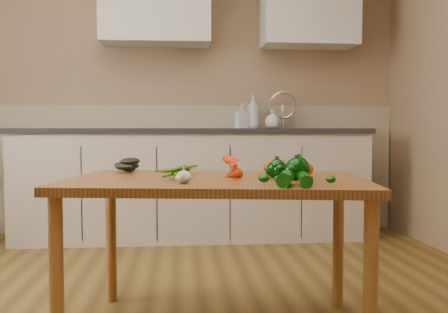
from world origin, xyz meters
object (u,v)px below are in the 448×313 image
leafy_greens (134,163)px  zucchini_b (285,179)px  soap_bottle_b (242,116)px  table (218,195)px  soap_bottle_c (273,119)px  garlic_bulb (184,177)px  tomato_b (272,167)px  zucchini_a (305,179)px  pepper_b (299,168)px  carrot_bunch (215,170)px  pepper_c (296,169)px  soap_bottle_a (253,112)px  tomato_a (272,170)px  tomato_c (306,169)px  pepper_a (277,169)px

leafy_greens → zucchini_b: 0.89m
soap_bottle_b → leafy_greens: soap_bottle_b is taller
table → soap_bottle_c: soap_bottle_c is taller
garlic_bulb → leafy_greens: bearing=114.8°
leafy_greens → tomato_b: 0.67m
table → zucchini_a: bearing=-38.3°
garlic_bulb → pepper_b: 0.52m
carrot_bunch → pepper_c: 0.37m
soap_bottle_a → leafy_greens: (-0.85, -1.81, -0.32)m
carrot_bunch → tomato_a: size_ratio=3.82×
soap_bottle_b → tomato_b: (-0.10, -1.95, -0.30)m
tomato_c → table: bearing=-172.7°
zucchini_b → pepper_a: bearing=85.0°
table → pepper_c: pepper_c is taller
garlic_bulb → zucchini_b: size_ratio=0.36×
leafy_greens → pepper_c: size_ratio=1.97×
zucchini_a → tomato_c: bearing=75.0°
leafy_greens → tomato_c: bearing=-18.2°
zucchini_a → leafy_greens: bearing=137.3°
soap_bottle_c → tomato_a: bearing=-4.8°
pepper_b → pepper_a: bearing=175.5°
zucchini_b → soap_bottle_a: bearing=84.4°
tomato_a → tomato_c: tomato_c is taller
pepper_c → soap_bottle_a: bearing=86.2°
pepper_a → zucchini_b: size_ratio=0.51×
tomato_a → pepper_c: bearing=-72.1°
soap_bottle_b → tomato_c: soap_bottle_b is taller
soap_bottle_c → pepper_c: 2.23m
garlic_bulb → zucchini_b: 0.40m
table → tomato_c: bearing=16.0°
soap_bottle_b → zucchini_b: 2.46m
carrot_bunch → pepper_b: pepper_b is taller
carrot_bunch → zucchini_a: size_ratio=1.22×
pepper_c → tomato_b: (-0.05, 0.28, -0.01)m
pepper_a → carrot_bunch: bearing=162.0°
soap_bottle_a → tomato_b: 2.00m
carrot_bunch → tomato_c: (0.41, 0.01, -0.00)m
garlic_bulb → tomato_b: bearing=41.3°
pepper_c → tomato_a: 0.21m
tomato_a → tomato_b: tomato_b is taller
soap_bottle_a → pepper_b: (-0.12, -2.17, -0.32)m
carrot_bunch → pepper_c: pepper_c is taller
table → tomato_a: bearing=26.0°
soap_bottle_a → soap_bottle_c: 0.18m
tomato_b → pepper_a: bearing=-93.9°
soap_bottle_a → soap_bottle_b: bearing=54.0°
tomato_c → zucchini_a: size_ratio=0.35×
soap_bottle_a → zucchini_a: size_ratio=1.49×
tomato_a → zucchini_a: 0.41m
soap_bottle_b → zucchini_a: size_ratio=1.12×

